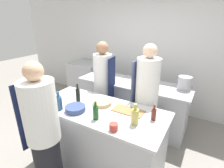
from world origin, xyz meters
TOP-DOWN VIEW (x-y plane):
  - ground_plane at (0.00, 0.00)m, footprint 16.00×16.00m
  - wall_back at (0.00, 2.13)m, footprint 8.00×0.06m
  - prep_counter at (0.00, 0.00)m, footprint 1.87×0.83m
  - pass_counter at (-0.02, 1.20)m, footprint 2.19×0.70m
  - oven_range at (-1.63, 1.76)m, footprint 0.82×0.64m
  - chef_at_prep_near at (-0.29, -0.71)m, footprint 0.41×0.39m
  - chef_at_stove at (-0.42, 0.74)m, footprint 0.37×0.35m
  - chef_at_pass_far at (0.46, 0.60)m, footprint 0.37×0.36m
  - bottle_olive_oil at (0.11, -0.23)m, footprint 0.07×0.07m
  - bottle_vinegar at (0.73, 0.11)m, footprint 0.06×0.06m
  - bottle_wine at (-0.40, 0.03)m, footprint 0.06×0.06m
  - bottle_cooking_oil at (-0.46, -0.29)m, footprint 0.09×0.09m
  - bottle_sauce at (0.57, -0.09)m, footprint 0.09×0.09m
  - bowl_mixing_large at (-0.24, -0.21)m, footprint 0.27×0.27m
  - bowl_prep_small at (-0.03, 0.13)m, footprint 0.28×0.28m
  - cup at (0.42, -0.32)m, footprint 0.10×0.10m
  - cutting_board at (0.37, 0.14)m, footprint 0.42×0.21m
  - stockpot at (0.88, 1.33)m, footprint 0.23×0.23m

SIDE VIEW (x-z plane):
  - ground_plane at x=0.00m, z-range 0.00..0.00m
  - pass_counter at x=-0.02m, z-range 0.00..0.92m
  - prep_counter at x=0.00m, z-range 0.00..0.92m
  - oven_range at x=-1.63m, z-range 0.00..0.98m
  - chef_at_prep_near at x=-0.29m, z-range 0.00..1.70m
  - chef_at_stove at x=-0.42m, z-range 0.01..1.73m
  - chef_at_pass_far at x=0.46m, z-range 0.01..1.77m
  - cutting_board at x=0.37m, z-range 0.91..0.93m
  - bowl_prep_small at x=-0.03m, z-range 0.91..0.97m
  - bowl_mixing_large at x=-0.24m, z-range 0.91..0.99m
  - cup at x=0.42m, z-range 0.91..1.00m
  - bottle_vinegar at x=0.73m, z-range 0.89..1.10m
  - bottle_olive_oil at x=0.11m, z-range 0.89..1.13m
  - bottle_cooking_oil at x=-0.46m, z-range 0.89..1.15m
  - bottle_sauce at x=0.57m, z-range 0.89..1.15m
  - bottle_wine at x=-0.40m, z-range 0.89..1.16m
  - stockpot at x=0.88m, z-range 0.91..1.14m
  - wall_back at x=0.00m, z-range 0.00..2.80m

